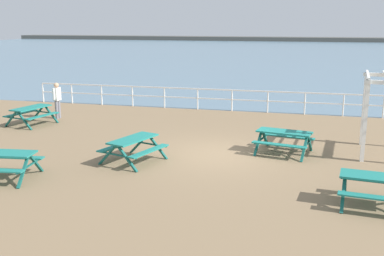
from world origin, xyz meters
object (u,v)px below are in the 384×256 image
object	(u,v)px
picnic_table_near_left	(284,137)
picnic_table_mid_centre	(3,159)
picnic_table_far_right	(133,144)
visitor	(57,98)
picnic_table_near_right	(31,111)
picnic_table_far_left	(379,184)

from	to	relation	value
picnic_table_near_left	picnic_table_mid_centre	world-z (taller)	same
picnic_table_far_right	visitor	world-z (taller)	visitor
picnic_table_far_right	visitor	distance (m)	8.04
picnic_table_near_right	picnic_table_far_left	world-z (taller)	same
picnic_table_far_left	picnic_table_far_right	xyz separation A→B (m)	(-7.06, 1.96, 0.00)
picnic_table_far_left	picnic_table_mid_centre	bearing A→B (deg)	-171.02
picnic_table_mid_centre	picnic_table_near_left	bearing A→B (deg)	23.93
picnic_table_near_left	picnic_table_near_right	distance (m)	11.01
picnic_table_mid_centre	picnic_table_far_left	distance (m)	10.05
picnic_table_near_left	picnic_table_near_right	xyz separation A→B (m)	(-10.86, 1.81, 0.00)
picnic_table_near_right	visitor	world-z (taller)	visitor
picnic_table_far_right	picnic_table_mid_centre	bearing A→B (deg)	146.41
picnic_table_mid_centre	visitor	size ratio (longest dim) A/B	1.19
picnic_table_near_left	visitor	world-z (taller)	visitor
picnic_table_near_right	picnic_table_mid_centre	xyz separation A→B (m)	(3.31, -6.43, 0.00)
picnic_table_near_left	picnic_table_far_left	xyz separation A→B (m)	(2.49, -4.14, 0.00)
picnic_table_mid_centre	picnic_table_far_right	size ratio (longest dim) A/B	0.92
picnic_table_near_right	picnic_table_mid_centre	bearing A→B (deg)	-140.55
picnic_table_far_right	picnic_table_near_left	bearing A→B (deg)	-47.37
picnic_table_near_right	picnic_table_far_right	bearing A→B (deg)	-110.25
picnic_table_near_left	picnic_table_mid_centre	distance (m)	8.85
picnic_table_near_right	picnic_table_far_left	xyz separation A→B (m)	(13.35, -5.95, 0.00)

